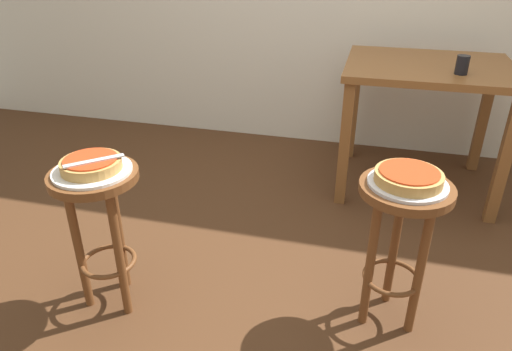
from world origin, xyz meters
TOP-DOWN VIEW (x-y plane):
  - ground_plane at (0.00, 0.00)m, footprint 6.00×6.00m
  - stool_foreground at (-0.61, -0.40)m, footprint 0.34×0.34m
  - serving_plate_foreground at (-0.61, -0.40)m, footprint 0.30×0.30m
  - pizza_foreground at (-0.61, -0.40)m, footprint 0.23×0.23m
  - stool_middle at (0.54, -0.20)m, footprint 0.34×0.34m
  - serving_plate_middle at (0.54, -0.20)m, footprint 0.29×0.29m
  - pizza_middle at (0.54, -0.20)m, footprint 0.24×0.24m
  - dining_table at (0.68, 1.05)m, footprint 0.93×0.78m
  - cup_near_edge at (0.82, 0.86)m, footprint 0.07×0.07m
  - pizza_server_knife at (-0.58, -0.42)m, footprint 0.18×0.17m

SIDE VIEW (x-z plane):
  - ground_plane at x=0.00m, z-range 0.00..0.00m
  - stool_foreground at x=-0.61m, z-range 0.14..0.77m
  - stool_middle at x=0.54m, z-range 0.14..0.77m
  - serving_plate_foreground at x=-0.61m, z-range 0.63..0.64m
  - serving_plate_middle at x=0.54m, z-range 0.63..0.64m
  - dining_table at x=0.68m, z-range 0.26..1.04m
  - pizza_middle at x=0.54m, z-range 0.64..0.69m
  - pizza_foreground at x=-0.61m, z-range 0.64..0.69m
  - pizza_server_knife at x=-0.58m, z-range 0.69..0.70m
  - cup_near_edge at x=0.82m, z-range 0.78..0.87m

